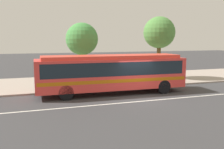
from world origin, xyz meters
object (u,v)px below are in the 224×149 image
Objects in this scene: pedestrian_waiting_near_sign at (75,75)px; street_tree_near_stop at (82,39)px; transit_bus at (112,71)px; street_tree_mid_block at (159,33)px; pedestrian_standing_by_tree at (110,74)px; pedestrian_walking_along_curb at (159,71)px.

street_tree_near_stop is at bearing 53.69° from pedestrian_waiting_near_sign.
pedestrian_waiting_near_sign is (-2.23, 2.78, -0.56)m from transit_bus.
street_tree_near_stop is (-1.31, 4.03, 2.33)m from transit_bus.
pedestrian_standing_by_tree is at bearing -157.32° from street_tree_mid_block.
pedestrian_walking_along_curb is at bearing -12.20° from street_tree_near_stop.
transit_bus is at bearing -154.33° from pedestrian_walking_along_curb.
street_tree_mid_block is (7.83, 0.73, 0.60)m from street_tree_near_stop.
pedestrian_walking_along_curb is at bearing -117.67° from street_tree_mid_block.
pedestrian_walking_along_curb is at bearing 25.67° from transit_bus.
transit_bus is 6.53× the size of pedestrian_standing_by_tree.
pedestrian_standing_by_tree is 0.28× the size of street_tree_mid_block.
pedestrian_standing_by_tree is (-4.77, -0.30, -0.04)m from pedestrian_walking_along_curb.
transit_bus is 1.80× the size of street_tree_mid_block.
pedestrian_walking_along_curb reaches higher than pedestrian_standing_by_tree.
street_tree_mid_block is at bearing 5.30° from street_tree_near_stop.
street_tree_mid_block is (6.52, 4.76, 2.93)m from transit_bus.
pedestrian_walking_along_curb is 0.33× the size of street_tree_near_stop.
street_tree_near_stop is (0.92, 1.25, 2.89)m from pedestrian_waiting_near_sign.
street_tree_near_stop is at bearing -174.70° from street_tree_mid_block.
transit_bus is 6.59× the size of pedestrian_waiting_near_sign.
pedestrian_waiting_near_sign is at bearing -126.31° from street_tree_near_stop.
pedestrian_standing_by_tree is 3.88m from street_tree_near_stop.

